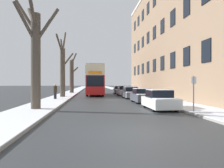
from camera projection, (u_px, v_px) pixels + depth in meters
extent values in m
plane|color=#303335|center=(137.00, 132.00, 8.46)|extent=(320.00, 320.00, 0.00)
cube|color=gray|center=(77.00, 90.00, 60.68)|extent=(2.99, 130.00, 0.13)
cube|color=silver|center=(77.00, 90.00, 60.68)|extent=(2.96, 130.00, 0.03)
cube|color=gray|center=(118.00, 90.00, 61.76)|extent=(2.99, 130.00, 0.13)
cube|color=silver|center=(118.00, 89.00, 61.76)|extent=(2.96, 130.00, 0.03)
cube|color=#8C7056|center=(185.00, 36.00, 31.59)|extent=(9.00, 36.16, 17.55)
cube|color=black|center=(206.00, 51.00, 17.10)|extent=(0.08, 1.40, 1.80)
cube|color=black|center=(187.00, 56.00, 20.62)|extent=(0.08, 1.40, 1.80)
cube|color=black|center=(173.00, 60.00, 24.14)|extent=(0.08, 1.40, 1.80)
cube|color=black|center=(162.00, 63.00, 27.66)|extent=(0.08, 1.40, 1.80)
cube|color=black|center=(154.00, 65.00, 31.18)|extent=(0.08, 1.40, 1.80)
cube|color=black|center=(148.00, 67.00, 34.70)|extent=(0.08, 1.40, 1.80)
cube|color=black|center=(143.00, 69.00, 38.22)|extent=(0.08, 1.40, 1.80)
cube|color=black|center=(138.00, 70.00, 41.74)|extent=(0.08, 1.40, 1.80)
cube|color=black|center=(135.00, 71.00, 45.26)|extent=(0.08, 1.40, 1.80)
cube|color=black|center=(187.00, 7.00, 20.60)|extent=(0.08, 1.40, 1.80)
cube|color=black|center=(173.00, 18.00, 24.12)|extent=(0.08, 1.40, 1.80)
cube|color=black|center=(162.00, 26.00, 27.64)|extent=(0.08, 1.40, 1.80)
cube|color=black|center=(154.00, 33.00, 31.16)|extent=(0.08, 1.40, 1.80)
cube|color=black|center=(148.00, 38.00, 34.68)|extent=(0.08, 1.40, 1.80)
cube|color=black|center=(143.00, 42.00, 38.20)|extent=(0.08, 1.40, 1.80)
cube|color=black|center=(138.00, 46.00, 41.72)|extent=(0.08, 1.40, 1.80)
cube|color=black|center=(135.00, 48.00, 45.24)|extent=(0.08, 1.40, 1.80)
cube|color=black|center=(154.00, 0.00, 31.14)|extent=(0.08, 1.40, 1.80)
cube|color=black|center=(148.00, 8.00, 34.66)|extent=(0.08, 1.40, 1.80)
cube|color=black|center=(143.00, 15.00, 38.18)|extent=(0.08, 1.40, 1.80)
cube|color=black|center=(138.00, 21.00, 41.70)|extent=(0.08, 1.40, 1.80)
cube|color=black|center=(135.00, 26.00, 45.22)|extent=(0.08, 1.40, 1.80)
cylinder|color=#4C4238|center=(36.00, 62.00, 15.02)|extent=(0.65, 0.65, 6.71)
cylinder|color=#4C4238|center=(32.00, 18.00, 15.89)|extent=(1.24, 2.09, 2.06)
cylinder|color=#4C4238|center=(32.00, 10.00, 13.76)|extent=(0.42, 2.68, 2.02)
cylinder|color=#4C4238|center=(26.00, 16.00, 15.34)|extent=(1.83, 1.09, 2.57)
cylinder|color=#4C4238|center=(47.00, 26.00, 15.03)|extent=(1.73, 0.35, 2.42)
cylinder|color=#4C4238|center=(25.00, 23.00, 14.46)|extent=(1.40, 1.29, 2.57)
cylinder|color=#4C4238|center=(63.00, 73.00, 28.40)|extent=(0.65, 0.65, 6.45)
cylinder|color=#4C4238|center=(68.00, 60.00, 29.24)|extent=(1.46, 1.87, 2.11)
cylinder|color=#4C4238|center=(62.00, 46.00, 28.86)|extent=(0.64, 1.27, 2.16)
cylinder|color=#4C4238|center=(60.00, 45.00, 27.21)|extent=(0.68, 2.51, 2.30)
cylinder|color=#4C4238|center=(64.00, 42.00, 29.22)|extent=(0.42, 1.90, 3.12)
cylinder|color=#4C4238|center=(72.00, 77.00, 40.34)|extent=(0.75, 0.75, 6.15)
cylinder|color=#4C4238|center=(74.00, 59.00, 40.17)|extent=(1.19, 0.74, 2.06)
cylinder|color=#4C4238|center=(72.00, 63.00, 41.28)|extent=(0.33, 2.10, 1.91)
cylinder|color=#4C4238|center=(71.00, 65.00, 40.81)|extent=(0.44, 1.23, 2.09)
cylinder|color=#4C4238|center=(75.00, 70.00, 41.02)|extent=(1.35, 1.56, 1.40)
cube|color=red|center=(95.00, 85.00, 34.79)|extent=(2.60, 11.13, 2.66)
cube|color=beige|center=(95.00, 72.00, 34.78)|extent=(2.54, 10.91, 1.49)
cube|color=beige|center=(95.00, 67.00, 34.78)|extent=(2.54, 10.91, 0.12)
cube|color=black|center=(95.00, 81.00, 34.79)|extent=(2.63, 9.79, 1.38)
cube|color=black|center=(95.00, 71.00, 34.78)|extent=(2.63, 9.79, 1.13)
cube|color=black|center=(95.00, 81.00, 29.27)|extent=(2.34, 0.06, 1.45)
cube|color=orange|center=(95.00, 72.00, 29.25)|extent=(1.82, 0.05, 0.32)
cylinder|color=black|center=(87.00, 93.00, 31.36)|extent=(0.30, 1.00, 1.00)
cylinder|color=black|center=(103.00, 93.00, 31.58)|extent=(0.30, 1.00, 1.00)
cylinder|color=black|center=(88.00, 91.00, 37.79)|extent=(0.30, 1.00, 1.00)
cylinder|color=black|center=(101.00, 91.00, 38.00)|extent=(0.30, 1.00, 1.00)
cube|color=silver|center=(160.00, 102.00, 15.92)|extent=(1.80, 3.99, 0.69)
cube|color=black|center=(159.00, 94.00, 16.08)|extent=(1.55, 1.99, 0.54)
cube|color=silver|center=(159.00, 90.00, 16.08)|extent=(1.51, 1.90, 0.04)
cube|color=silver|center=(166.00, 99.00, 14.51)|extent=(1.62, 1.04, 0.03)
cylinder|color=black|center=(154.00, 107.00, 14.66)|extent=(0.20, 0.62, 0.62)
cylinder|color=black|center=(176.00, 107.00, 14.81)|extent=(0.20, 0.62, 0.62)
cylinder|color=black|center=(145.00, 104.00, 17.04)|extent=(0.20, 0.62, 0.62)
cylinder|color=black|center=(165.00, 104.00, 17.19)|extent=(0.20, 0.62, 0.62)
cube|color=#474C56|center=(142.00, 97.00, 21.50)|extent=(1.68, 3.99, 0.70)
cube|color=black|center=(142.00, 91.00, 21.66)|extent=(1.45, 2.00, 0.49)
cube|color=silver|center=(142.00, 89.00, 21.65)|extent=(1.42, 1.90, 0.05)
cube|color=silver|center=(145.00, 94.00, 20.09)|extent=(1.52, 1.04, 0.04)
cylinder|color=black|center=(137.00, 100.00, 20.24)|extent=(0.20, 0.62, 0.62)
cylinder|color=black|center=(153.00, 100.00, 20.38)|extent=(0.20, 0.62, 0.62)
cylinder|color=black|center=(132.00, 99.00, 22.62)|extent=(0.20, 0.62, 0.62)
cylinder|color=black|center=(146.00, 99.00, 22.76)|extent=(0.20, 0.62, 0.62)
cube|color=slate|center=(131.00, 94.00, 27.61)|extent=(1.75, 4.29, 0.64)
cube|color=black|center=(130.00, 89.00, 27.78)|extent=(1.51, 2.14, 0.61)
cube|color=silver|center=(130.00, 87.00, 27.78)|extent=(1.47, 2.04, 0.08)
cube|color=silver|center=(133.00, 92.00, 26.09)|extent=(1.58, 1.12, 0.06)
cylinder|color=black|center=(126.00, 96.00, 26.26)|extent=(0.20, 0.62, 0.62)
cylinder|color=black|center=(139.00, 96.00, 26.40)|extent=(0.20, 0.62, 0.62)
cylinder|color=black|center=(123.00, 95.00, 28.82)|extent=(0.20, 0.62, 0.62)
cylinder|color=black|center=(135.00, 95.00, 28.96)|extent=(0.20, 0.62, 0.62)
cube|color=#9EA3AD|center=(124.00, 92.00, 33.71)|extent=(1.77, 4.31, 0.72)
cube|color=black|center=(123.00, 88.00, 33.88)|extent=(1.52, 2.16, 0.58)
cube|color=silver|center=(123.00, 86.00, 33.88)|extent=(1.49, 2.05, 0.05)
cube|color=silver|center=(125.00, 90.00, 32.18)|extent=(1.60, 1.13, 0.04)
cylinder|color=black|center=(120.00, 94.00, 32.35)|extent=(0.20, 0.62, 0.62)
cylinder|color=black|center=(130.00, 94.00, 32.50)|extent=(0.20, 0.62, 0.62)
cylinder|color=black|center=(118.00, 93.00, 34.93)|extent=(0.20, 0.62, 0.62)
cylinder|color=black|center=(127.00, 93.00, 35.07)|extent=(0.20, 0.62, 0.62)
cube|color=#474C56|center=(119.00, 91.00, 40.00)|extent=(1.78, 4.28, 0.64)
cube|color=black|center=(118.00, 88.00, 40.17)|extent=(1.53, 2.14, 0.53)
cube|color=silver|center=(118.00, 86.00, 40.17)|extent=(1.50, 2.03, 0.07)
cube|color=silver|center=(120.00, 89.00, 38.49)|extent=(1.60, 1.12, 0.06)
cylinder|color=black|center=(115.00, 92.00, 38.65)|extent=(0.20, 0.68, 0.68)
cylinder|color=black|center=(124.00, 92.00, 38.80)|extent=(0.20, 0.68, 0.68)
cylinder|color=black|center=(114.00, 92.00, 41.21)|extent=(0.20, 0.68, 0.68)
cylinder|color=black|center=(122.00, 91.00, 41.35)|extent=(0.20, 0.68, 0.68)
cylinder|color=black|center=(55.00, 96.00, 24.39)|extent=(0.19, 0.19, 0.86)
cylinder|color=black|center=(56.00, 96.00, 24.27)|extent=(0.19, 0.19, 0.86)
cylinder|color=#2D2319|center=(55.00, 89.00, 24.33)|extent=(0.40, 0.40, 0.75)
sphere|color=beige|center=(55.00, 85.00, 24.33)|extent=(0.24, 0.24, 0.24)
cylinder|color=#4C4F54|center=(194.00, 95.00, 13.51)|extent=(0.07, 0.07, 2.35)
cube|color=silver|center=(194.00, 80.00, 13.49)|extent=(0.32, 0.02, 0.44)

